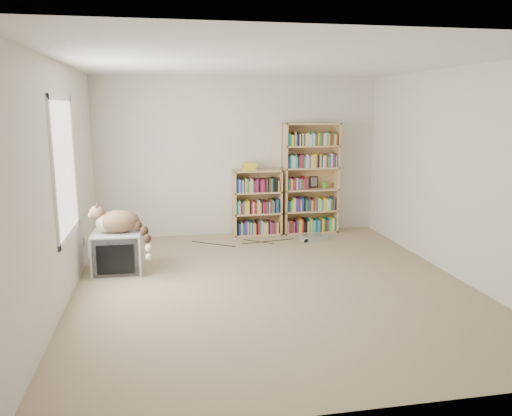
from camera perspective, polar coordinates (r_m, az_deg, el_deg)
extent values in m
cube|color=tan|center=(5.87, 1.93, -8.79)|extent=(4.50, 5.00, 0.01)
cube|color=silver|center=(8.01, -1.91, 5.86)|extent=(4.50, 0.02, 2.50)
cube|color=silver|center=(3.22, 11.78, -2.89)|extent=(4.50, 0.02, 2.50)
cube|color=silver|center=(5.53, -21.40, 2.54)|extent=(0.02, 5.00, 2.50)
cube|color=silver|center=(6.44, 22.00, 3.65)|extent=(0.02, 5.00, 2.50)
cube|color=white|center=(5.53, 2.11, 16.31)|extent=(4.50, 5.00, 0.02)
cube|color=white|center=(5.71, -21.03, 4.34)|extent=(0.02, 1.22, 1.52)
cube|color=#ADAEB0|center=(6.46, -15.52, -4.90)|extent=(0.60, 0.55, 0.52)
cube|color=black|center=(6.22, -15.75, -5.55)|extent=(0.55, 0.04, 0.48)
cube|color=black|center=(6.20, -15.76, -5.69)|extent=(0.44, 0.02, 0.36)
cube|color=black|center=(6.58, -15.42, -4.70)|extent=(0.36, 0.30, 0.31)
ellipsoid|color=#362616|center=(6.35, -15.44, -1.48)|extent=(0.52, 0.34, 0.28)
ellipsoid|color=#362616|center=(6.35, -14.25, -1.53)|extent=(0.24, 0.26, 0.21)
ellipsoid|color=tan|center=(6.35, -16.98, -1.68)|extent=(0.20, 0.20, 0.23)
ellipsoid|color=#362616|center=(6.34, -17.74, -0.52)|extent=(0.18, 0.17, 0.17)
sphere|color=beige|center=(6.35, -18.34, -0.77)|extent=(0.07, 0.07, 0.07)
cone|color=black|center=(6.29, -17.77, 0.12)|extent=(0.07, 0.08, 0.09)
cone|color=black|center=(6.38, -17.68, 0.29)|extent=(0.07, 0.08, 0.09)
cube|color=tan|center=(8.03, 3.30, 3.29)|extent=(0.02, 0.30, 1.78)
cube|color=tan|center=(8.28, 9.15, 3.41)|extent=(0.02, 0.30, 1.78)
cube|color=tan|center=(8.28, 6.00, 3.49)|extent=(0.89, 0.03, 1.78)
cube|color=tan|center=(8.07, 6.41, 9.55)|extent=(0.89, 0.30, 0.02)
cube|color=tan|center=(8.32, 6.14, -2.65)|extent=(0.89, 0.30, 0.03)
cube|color=tan|center=(8.24, 6.19, -0.28)|extent=(0.89, 0.30, 0.03)
cube|color=tan|center=(8.17, 6.24, 2.14)|extent=(0.89, 0.30, 0.02)
cube|color=tan|center=(8.12, 6.30, 4.59)|extent=(0.89, 0.30, 0.02)
cube|color=tan|center=(8.09, 6.35, 7.06)|extent=(0.89, 0.30, 0.02)
cube|color=#A6161F|center=(8.29, 6.16, -1.93)|extent=(0.81, 0.24, 0.19)
cube|color=#1A37A9|center=(8.22, 6.21, 0.46)|extent=(0.81, 0.24, 0.19)
cube|color=#167D4D|center=(8.16, 6.26, 2.88)|extent=(0.81, 0.24, 0.19)
cube|color=beige|center=(8.11, 6.32, 5.34)|extent=(0.81, 0.24, 0.19)
cube|color=black|center=(8.08, 6.37, 7.82)|extent=(0.81, 0.24, 0.19)
cube|color=tan|center=(7.94, -2.49, 0.53)|extent=(0.02, 0.30, 1.05)
cube|color=tan|center=(8.07, 2.74, 0.72)|extent=(0.02, 0.30, 1.05)
cube|color=tan|center=(8.13, -0.03, 0.81)|extent=(0.77, 0.03, 1.05)
cube|color=tan|center=(7.92, 0.15, 4.29)|extent=(0.77, 0.30, 0.02)
cube|color=tan|center=(8.11, 0.15, -2.95)|extent=(0.77, 0.30, 0.03)
cube|color=tan|center=(8.03, 0.15, -0.58)|extent=(0.77, 0.30, 0.03)
cube|color=tan|center=(7.97, 0.15, 1.84)|extent=(0.77, 0.30, 0.02)
cube|color=#A6161F|center=(8.08, 0.15, -2.21)|extent=(0.69, 0.24, 0.19)
cube|color=#1A37A9|center=(8.01, 0.15, 0.18)|extent=(0.69, 0.24, 0.19)
cube|color=#167D4D|center=(7.95, 0.15, 2.60)|extent=(0.69, 0.24, 0.19)
cube|color=#A6161F|center=(7.85, -0.79, 4.78)|extent=(0.22, 0.29, 0.13)
cylinder|color=#4D992B|center=(8.23, 7.84, 2.61)|extent=(0.09, 0.09, 0.10)
cube|color=black|center=(8.27, 6.61, 2.98)|extent=(0.14, 0.05, 0.19)
cube|color=silver|center=(7.80, 6.55, -3.38)|extent=(0.44, 0.38, 0.08)
cube|color=silver|center=(6.83, -18.98, -3.68)|extent=(0.01, 0.08, 0.13)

